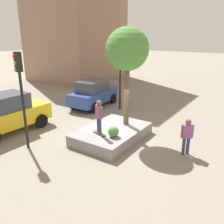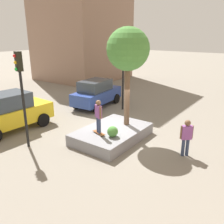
# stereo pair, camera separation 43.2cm
# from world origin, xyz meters

# --- Properties ---
(ground_plane) EXTENTS (120.00, 120.00, 0.00)m
(ground_plane) POSITION_xyz_m (0.00, 0.00, 0.00)
(ground_plane) COLOR gray
(planter_ledge) EXTENTS (3.95, 2.66, 0.57)m
(planter_ledge) POSITION_xyz_m (-0.40, -0.29, 0.29)
(planter_ledge) COLOR gray
(planter_ledge) RESTS_ON ground
(plaza_tree) EXTENTS (2.12, 2.12, 4.97)m
(plaza_tree) POSITION_xyz_m (0.58, -0.53, 4.42)
(plaza_tree) COLOR brown
(plaza_tree) RESTS_ON planter_ledge
(boxwood_shrub) EXTENTS (0.51, 0.51, 0.51)m
(boxwood_shrub) POSITION_xyz_m (-1.16, -0.88, 0.83)
(boxwood_shrub) COLOR #4C8C3D
(boxwood_shrub) RESTS_ON planter_ledge
(skateboard) EXTENTS (0.43, 0.83, 0.07)m
(skateboard) POSITION_xyz_m (-1.30, -0.16, 0.63)
(skateboard) COLOR brown
(skateboard) RESTS_ON planter_ledge
(skateboarder) EXTENTS (0.36, 0.50, 1.62)m
(skateboarder) POSITION_xyz_m (-1.30, -0.16, 1.58)
(skateboarder) COLOR navy
(skateboarder) RESTS_ON skateboard
(taxi_cab) EXTENTS (4.64, 2.29, 2.12)m
(taxi_cab) POSITION_xyz_m (-2.78, 5.06, 1.08)
(taxi_cab) COLOR gold
(taxi_cab) RESTS_ON ground
(sedan_parked) EXTENTS (4.40, 2.33, 1.97)m
(sedan_parked) POSITION_xyz_m (3.70, 4.10, 1.00)
(sedan_parked) COLOR #2D479E
(sedan_parked) RESTS_ON ground
(traffic_light_corner) EXTENTS (0.36, 0.37, 4.55)m
(traffic_light_corner) POSITION_xyz_m (4.17, 2.09, 3.10)
(traffic_light_corner) COLOR black
(traffic_light_corner) RESTS_ON ground
(traffic_light_median) EXTENTS (0.36, 0.32, 4.48)m
(traffic_light_median) POSITION_xyz_m (-3.45, 2.51, 3.06)
(traffic_light_median) COLOR black
(traffic_light_median) RESTS_ON ground
(pedestrian_crossing) EXTENTS (0.44, 0.47, 1.69)m
(pedestrian_crossing) POSITION_xyz_m (0.09, -3.94, 0.98)
(pedestrian_crossing) COLOR navy
(pedestrian_crossing) RESTS_ON ground
(brick_midrise) EXTENTS (8.83, 8.36, 16.42)m
(brick_midrise) POSITION_xyz_m (12.00, 12.96, 8.21)
(brick_midrise) COLOR #8C6B56
(brick_midrise) RESTS_ON ground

